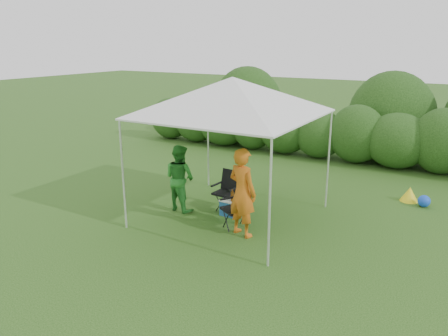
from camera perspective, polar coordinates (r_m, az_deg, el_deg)
The scene contains 10 objects.
ground at distance 8.63m, azimuth -0.62°, elevation -7.47°, with size 70.00×70.00×0.00m, color #35601E.
hedge at distance 13.68m, azimuth 12.35°, elevation 4.68°, with size 12.79×1.53×1.80m.
canopy at distance 8.40m, azimuth 1.09°, elevation 9.33°, with size 3.10×3.10×2.83m.
chair_right at distance 8.39m, azimuth 1.92°, elevation -4.71°, with size 0.65×0.64×0.84m.
chair_left at distance 9.30m, azimuth 0.50°, elevation -2.58°, with size 0.55×0.51×0.84m.
man at distance 7.94m, azimuth 2.42°, elevation -3.21°, with size 0.61×0.40×1.66m, color #D06317.
woman at distance 9.22m, azimuth -5.80°, elevation -1.28°, with size 0.69×0.54×1.42m, color #297F2A.
cooler at distance 9.04m, azimuth 0.87°, elevation -5.19°, with size 0.41×0.31×0.34m.
bottle at distance 8.88m, azimuth 1.09°, elevation -3.58°, with size 0.07×0.07×0.25m, color #592D0C.
lawn_toy at distance 10.61m, azimuth 23.48°, elevation -3.37°, with size 0.66×0.55×0.33m.
Camera 1 is at (4.04, -6.80, 3.47)m, focal length 35.00 mm.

